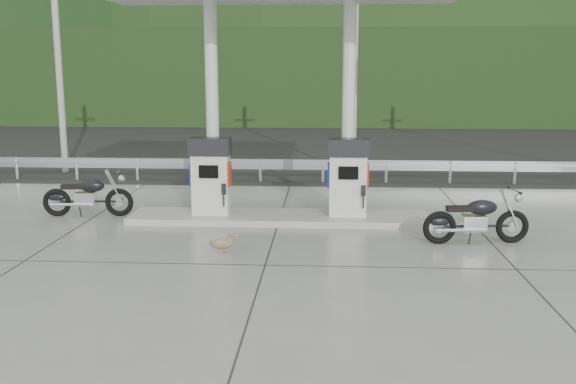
# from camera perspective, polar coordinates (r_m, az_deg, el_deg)

# --- Properties ---
(ground) EXTENTS (160.00, 160.00, 0.00)m
(ground) POSITION_cam_1_polar(r_m,az_deg,el_deg) (12.71, -1.62, -5.27)
(ground) COLOR black
(ground) RESTS_ON ground
(forecourt_apron) EXTENTS (18.00, 14.00, 0.02)m
(forecourt_apron) POSITION_cam_1_polar(r_m,az_deg,el_deg) (12.71, -1.62, -5.22)
(forecourt_apron) COLOR slate
(forecourt_apron) RESTS_ON ground
(pump_island) EXTENTS (7.00, 1.40, 0.15)m
(pump_island) POSITION_cam_1_polar(r_m,az_deg,el_deg) (15.10, -0.80, -2.29)
(pump_island) COLOR #A29E96
(pump_island) RESTS_ON forecourt_apron
(gas_pump_left) EXTENTS (0.95, 0.55, 1.80)m
(gas_pump_left) POSITION_cam_1_polar(r_m,az_deg,el_deg) (15.11, -6.88, 1.41)
(gas_pump_left) COLOR silver
(gas_pump_left) RESTS_ON pump_island
(gas_pump_right) EXTENTS (0.95, 0.55, 1.80)m
(gas_pump_right) POSITION_cam_1_polar(r_m,az_deg,el_deg) (14.88, 5.35, 1.30)
(gas_pump_right) COLOR silver
(gas_pump_right) RESTS_ON pump_island
(canopy_column_left) EXTENTS (0.30, 0.30, 5.00)m
(canopy_column_left) POSITION_cam_1_polar(r_m,az_deg,el_deg) (15.32, -6.75, 7.57)
(canopy_column_left) COLOR silver
(canopy_column_left) RESTS_ON pump_island
(canopy_column_right) EXTENTS (0.30, 0.30, 5.00)m
(canopy_column_right) POSITION_cam_1_polar(r_m,az_deg,el_deg) (15.10, 5.40, 7.55)
(canopy_column_right) COLOR silver
(canopy_column_right) RESTS_ON pump_island
(guardrail) EXTENTS (26.00, 0.16, 1.42)m
(guardrail) POSITION_cam_1_polar(r_m,az_deg,el_deg) (20.39, 0.31, 2.91)
(guardrail) COLOR #A7AAAF
(guardrail) RESTS_ON ground
(road) EXTENTS (60.00, 7.00, 0.01)m
(road) POSITION_cam_1_polar(r_m,az_deg,el_deg) (23.95, 0.75, 2.39)
(road) COLOR black
(road) RESTS_ON ground
(utility_pole_a) EXTENTS (0.22, 0.22, 8.00)m
(utility_pole_a) POSITION_cam_1_polar(r_m,az_deg,el_deg) (23.49, -19.77, 11.38)
(utility_pole_a) COLOR #959691
(utility_pole_a) RESTS_ON ground
(utility_pole_b) EXTENTS (0.22, 0.22, 8.00)m
(utility_pole_b) POSITION_cam_1_polar(r_m,az_deg,el_deg) (21.69, 5.94, 12.04)
(utility_pole_b) COLOR #959691
(utility_pole_b) RESTS_ON ground
(tree_band) EXTENTS (80.00, 6.00, 6.00)m
(tree_band) POSITION_cam_1_polar(r_m,az_deg,el_deg) (42.18, 1.93, 10.13)
(tree_band) COLOR black
(tree_band) RESTS_ON ground
(forested_hills) EXTENTS (100.00, 40.00, 140.00)m
(forested_hills) POSITION_cam_1_polar(r_m,az_deg,el_deg) (72.26, 2.53, 8.04)
(forested_hills) COLOR black
(forested_hills) RESTS_ON ground
(motorcycle_left) EXTENTS (2.09, 0.79, 0.97)m
(motorcycle_left) POSITION_cam_1_polar(r_m,az_deg,el_deg) (16.26, -17.37, -0.36)
(motorcycle_left) COLOR black
(motorcycle_left) RESTS_ON forecourt_apron
(motorcycle_right) EXTENTS (2.11, 0.87, 0.97)m
(motorcycle_right) POSITION_cam_1_polar(r_m,az_deg,el_deg) (13.64, 16.40, -2.39)
(motorcycle_right) COLOR black
(motorcycle_right) RESTS_ON forecourt_apron
(duck) EXTENTS (0.52, 0.22, 0.36)m
(duck) POSITION_cam_1_polar(r_m,az_deg,el_deg) (12.52, -5.90, -4.61)
(duck) COLOR brown
(duck) RESTS_ON forecourt_apron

